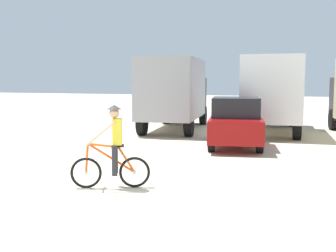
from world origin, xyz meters
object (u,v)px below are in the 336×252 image
box_truck_grey_hauler (175,91)px  box_truck_avon_van (272,91)px  cyclist_orange_shirt (113,150)px  sedan_parked (235,122)px

box_truck_grey_hauler → box_truck_avon_van: (4.42, 0.76, 0.00)m
box_truck_grey_hauler → box_truck_avon_van: same height
box_truck_avon_van → cyclist_orange_shirt: 11.60m
box_truck_grey_hauler → box_truck_avon_van: 4.49m
box_truck_avon_van → cyclist_orange_shirt: bearing=-99.1°
box_truck_grey_hauler → box_truck_avon_van: size_ratio=1.01×
box_truck_avon_van → sedan_parked: (-0.62, -4.72, -0.99)m
cyclist_orange_shirt → sedan_parked: bearing=79.8°
box_truck_avon_van → box_truck_grey_hauler: bearing=-170.2°
box_truck_avon_van → cyclist_orange_shirt: size_ratio=3.83×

